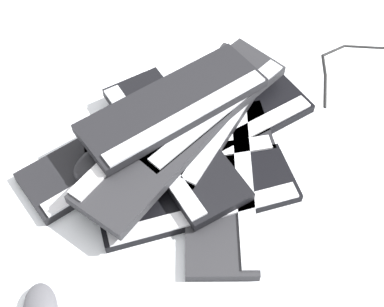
# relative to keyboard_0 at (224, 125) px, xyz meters

# --- Properties ---
(ground_plane) EXTENTS (3.20, 3.20, 0.00)m
(ground_plane) POSITION_rel_keyboard_0_xyz_m (-0.08, -0.00, -0.01)
(ground_plane) COLOR silver
(keyboard_0) EXTENTS (0.46, 0.24, 0.03)m
(keyboard_0) POSITION_rel_keyboard_0_xyz_m (0.00, 0.00, 0.00)
(keyboard_0) COLOR black
(keyboard_0) RESTS_ON ground
(keyboard_1) EXTENTS (0.45, 0.37, 0.03)m
(keyboard_1) POSITION_rel_keyboard_0_xyz_m (-0.11, 0.04, 0.00)
(keyboard_1) COLOR black
(keyboard_1) RESTS_ON ground
(keyboard_2) EXTENTS (0.46, 0.20, 0.03)m
(keyboard_2) POSITION_rel_keyboard_0_xyz_m (-0.24, 0.13, 0.00)
(keyboard_2) COLOR black
(keyboard_2) RESTS_ON ground
(keyboard_3) EXTENTS (0.46, 0.34, 0.03)m
(keyboard_3) POSITION_rel_keyboard_0_xyz_m (-0.19, -0.10, 0.00)
(keyboard_3) COLOR black
(keyboard_3) RESTS_ON ground
(keyboard_4) EXTENTS (0.41, 0.42, 0.03)m
(keyboard_4) POSITION_rel_keyboard_0_xyz_m (-0.13, -0.11, 0.00)
(keyboard_4) COLOR #232326
(keyboard_4) RESTS_ON ground
(keyboard_5) EXTENTS (0.25, 0.46, 0.03)m
(keyboard_5) POSITION_rel_keyboard_0_xyz_m (-0.14, 0.04, 0.03)
(keyboard_5) COLOR black
(keyboard_5) RESTS_ON keyboard_1
(keyboard_6) EXTENTS (0.46, 0.22, 0.03)m
(keyboard_6) POSITION_rel_keyboard_0_xyz_m (-0.19, 0.03, 0.06)
(keyboard_6) COLOR #232326
(keyboard_6) RESTS_ON keyboard_5
(keyboard_7) EXTENTS (0.46, 0.27, 0.03)m
(keyboard_7) POSITION_rel_keyboard_0_xyz_m (-0.01, 0.04, 0.03)
(keyboard_7) COLOR #232326
(keyboard_7) RESTS_ON keyboard_0
(keyboard_8) EXTENTS (0.44, 0.16, 0.03)m
(keyboard_8) POSITION_rel_keyboard_0_xyz_m (-0.02, 0.05, 0.06)
(keyboard_8) COLOR #232326
(keyboard_8) RESTS_ON keyboard_7
(keyboard_9) EXTENTS (0.46, 0.21, 0.03)m
(keyboard_9) POSITION_rel_keyboard_0_xyz_m (-0.09, 0.07, 0.09)
(keyboard_9) COLOR black
(keyboard_9) RESTS_ON keyboard_8
(mouse_0) EXTENTS (0.12, 0.09, 0.04)m
(mouse_0) POSITION_rel_keyboard_0_xyz_m (-0.18, 0.14, 0.04)
(mouse_0) COLOR black
(mouse_0) RESTS_ON keyboard_2
(mouse_2) EXTENTS (0.12, 0.09, 0.04)m
(mouse_2) POSITION_rel_keyboard_0_xyz_m (-0.18, 0.16, 0.04)
(mouse_2) COLOR silver
(mouse_2) RESTS_ON keyboard_2
(mouse_3) EXTENTS (0.12, 0.08, 0.04)m
(mouse_3) POSITION_rel_keyboard_0_xyz_m (-0.31, 0.11, 0.04)
(mouse_3) COLOR black
(mouse_3) RESTS_ON keyboard_2
(cable_0) EXTENTS (0.33, 0.41, 0.01)m
(cable_0) POSITION_rel_keyboard_0_xyz_m (0.45, -0.16, -0.01)
(cable_0) COLOR black
(cable_0) RESTS_ON ground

